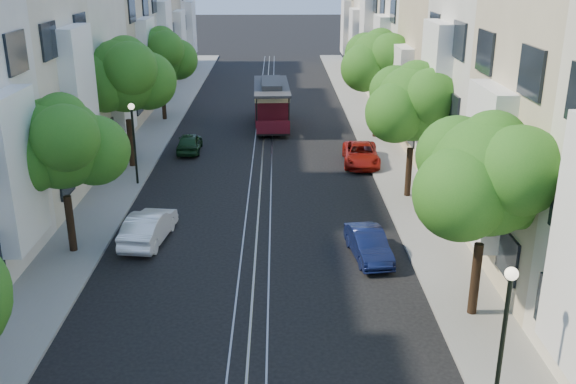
{
  "coord_description": "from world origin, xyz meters",
  "views": [
    {
      "loc": [
        0.9,
        -9.18,
        10.99
      ],
      "look_at": [
        1.3,
        14.86,
        2.2
      ],
      "focal_mm": 40.0,
      "sensor_mm": 36.0,
      "label": 1
    }
  ],
  "objects_px": {
    "tree_e_d": "(379,63)",
    "parked_car_e_far": "(361,154)",
    "lamp_east": "(505,322)",
    "parked_car_w_far": "(189,142)",
    "parked_car_e_mid": "(369,244)",
    "tree_w_b": "(62,146)",
    "tree_e_c": "(415,105)",
    "tree_w_c": "(126,77)",
    "tree_e_b": "(489,179)",
    "parked_car_w_mid": "(149,227)",
    "tree_w_d": "(161,56)",
    "lamp_west": "(133,132)",
    "cable_car": "(272,102)"
  },
  "relations": [
    {
      "from": "tree_e_b",
      "to": "parked_car_e_far",
      "type": "bearing_deg",
      "value": 95.77
    },
    {
      "from": "tree_e_d",
      "to": "lamp_west",
      "type": "bearing_deg",
      "value": -146.5
    },
    {
      "from": "parked_car_e_far",
      "to": "parked_car_w_mid",
      "type": "relative_size",
      "value": 1.08
    },
    {
      "from": "tree_e_d",
      "to": "parked_car_w_mid",
      "type": "relative_size",
      "value": 1.75
    },
    {
      "from": "parked_car_e_far",
      "to": "lamp_east",
      "type": "bearing_deg",
      "value": -84.96
    },
    {
      "from": "cable_car",
      "to": "parked_car_e_mid",
      "type": "bearing_deg",
      "value": -81.27
    },
    {
      "from": "tree_w_d",
      "to": "lamp_east",
      "type": "bearing_deg",
      "value": -67.2
    },
    {
      "from": "tree_w_c",
      "to": "cable_car",
      "type": "height_order",
      "value": "tree_w_c"
    },
    {
      "from": "tree_e_c",
      "to": "parked_car_e_mid",
      "type": "xyz_separation_m",
      "value": [
        -2.86,
        -6.61,
        -4.04
      ]
    },
    {
      "from": "cable_car",
      "to": "parked_car_w_far",
      "type": "xyz_separation_m",
      "value": [
        -4.9,
        -6.28,
        -1.13
      ]
    },
    {
      "from": "lamp_east",
      "to": "parked_car_w_mid",
      "type": "xyz_separation_m",
      "value": [
        -10.7,
        11.06,
        -2.2
      ]
    },
    {
      "from": "tree_e_b",
      "to": "lamp_east",
      "type": "distance_m",
      "value": 5.41
    },
    {
      "from": "parked_car_e_mid",
      "to": "parked_car_w_mid",
      "type": "height_order",
      "value": "parked_car_w_mid"
    },
    {
      "from": "lamp_west",
      "to": "cable_car",
      "type": "relative_size",
      "value": 0.55
    },
    {
      "from": "tree_w_d",
      "to": "lamp_east",
      "type": "height_order",
      "value": "tree_w_d"
    },
    {
      "from": "lamp_west",
      "to": "tree_w_b",
      "type": "bearing_deg",
      "value": -95.97
    },
    {
      "from": "tree_w_c",
      "to": "parked_car_e_far",
      "type": "relative_size",
      "value": 1.68
    },
    {
      "from": "tree_e_d",
      "to": "lamp_east",
      "type": "xyz_separation_m",
      "value": [
        -0.96,
        -26.98,
        -2.02
      ]
    },
    {
      "from": "tree_e_b",
      "to": "tree_e_d",
      "type": "height_order",
      "value": "tree_e_d"
    },
    {
      "from": "tree_e_c",
      "to": "tree_w_c",
      "type": "relative_size",
      "value": 0.92
    },
    {
      "from": "lamp_west",
      "to": "cable_car",
      "type": "height_order",
      "value": "lamp_west"
    },
    {
      "from": "tree_e_c",
      "to": "tree_e_d",
      "type": "height_order",
      "value": "tree_e_d"
    },
    {
      "from": "tree_w_b",
      "to": "parked_car_e_mid",
      "type": "height_order",
      "value": "tree_w_b"
    },
    {
      "from": "tree_e_d",
      "to": "parked_car_e_mid",
      "type": "height_order",
      "value": "tree_e_d"
    },
    {
      "from": "tree_w_d",
      "to": "parked_car_w_mid",
      "type": "height_order",
      "value": "tree_w_d"
    },
    {
      "from": "tree_e_d",
      "to": "parked_car_e_mid",
      "type": "relative_size",
      "value": 2.0
    },
    {
      "from": "parked_car_e_far",
      "to": "cable_car",
      "type": "bearing_deg",
      "value": 122.91
    },
    {
      "from": "tree_w_c",
      "to": "lamp_east",
      "type": "relative_size",
      "value": 1.71
    },
    {
      "from": "parked_car_w_mid",
      "to": "tree_w_d",
      "type": "bearing_deg",
      "value": -74.99
    },
    {
      "from": "tree_w_d",
      "to": "tree_e_b",
      "type": "bearing_deg",
      "value": -61.93
    },
    {
      "from": "tree_e_b",
      "to": "tree_e_d",
      "type": "distance_m",
      "value": 22.0
    },
    {
      "from": "tree_w_b",
      "to": "tree_w_d",
      "type": "bearing_deg",
      "value": 90.0
    },
    {
      "from": "tree_w_c",
      "to": "parked_car_e_far",
      "type": "xyz_separation_m",
      "value": [
        12.74,
        0.44,
        -4.48
      ]
    },
    {
      "from": "parked_car_w_far",
      "to": "tree_e_d",
      "type": "bearing_deg",
      "value": -167.17
    },
    {
      "from": "lamp_west",
      "to": "parked_car_w_mid",
      "type": "bearing_deg",
      "value": -74.69
    },
    {
      "from": "lamp_east",
      "to": "parked_car_w_far",
      "type": "bearing_deg",
      "value": 113.97
    },
    {
      "from": "tree_e_d",
      "to": "parked_car_e_far",
      "type": "distance_m",
      "value": 7.21
    },
    {
      "from": "tree_e_c",
      "to": "parked_car_w_far",
      "type": "xyz_separation_m",
      "value": [
        -11.66,
        8.09,
        -4.02
      ]
    },
    {
      "from": "tree_w_c",
      "to": "tree_w_d",
      "type": "height_order",
      "value": "tree_w_c"
    },
    {
      "from": "parked_car_e_mid",
      "to": "tree_e_d",
      "type": "bearing_deg",
      "value": 73.19
    },
    {
      "from": "tree_w_d",
      "to": "lamp_east",
      "type": "xyz_separation_m",
      "value": [
        13.44,
        -31.98,
        -1.75
      ]
    },
    {
      "from": "tree_e_d",
      "to": "parked_car_e_mid",
      "type": "distance_m",
      "value": 18.35
    },
    {
      "from": "tree_w_b",
      "to": "parked_car_w_far",
      "type": "xyz_separation_m",
      "value": [
        2.74,
        14.09,
        -3.82
      ]
    },
    {
      "from": "tree_e_c",
      "to": "lamp_east",
      "type": "height_order",
      "value": "tree_e_c"
    },
    {
      "from": "parked_car_e_far",
      "to": "lamp_west",
      "type": "bearing_deg",
      "value": -160.8
    },
    {
      "from": "tree_e_d",
      "to": "parked_car_e_far",
      "type": "relative_size",
      "value": 1.62
    },
    {
      "from": "cable_car",
      "to": "parked_car_e_far",
      "type": "distance_m",
      "value": 10.34
    },
    {
      "from": "tree_e_c",
      "to": "lamp_east",
      "type": "distance_m",
      "value": 16.1
    },
    {
      "from": "lamp_west",
      "to": "lamp_east",
      "type": "bearing_deg",
      "value": -55.01
    },
    {
      "from": "tree_e_c",
      "to": "parked_car_e_mid",
      "type": "bearing_deg",
      "value": -113.4
    }
  ]
}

